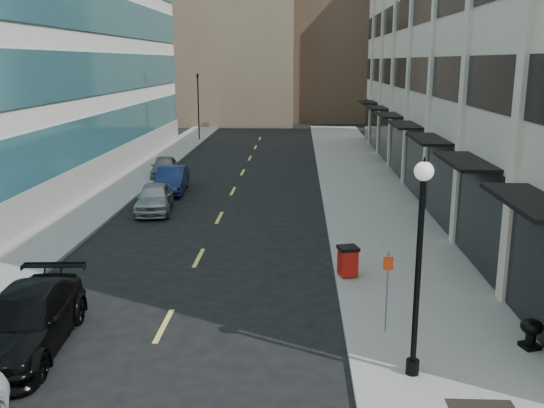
# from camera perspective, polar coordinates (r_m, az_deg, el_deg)

# --- Properties ---
(sidewalk_right) EXTENTS (5.00, 80.00, 0.15)m
(sidewalk_right) POSITION_cam_1_polar(r_m,az_deg,el_deg) (28.69, 10.04, -1.30)
(sidewalk_right) COLOR gray
(sidewalk_right) RESTS_ON ground
(sidewalk_left) EXTENTS (3.00, 80.00, 0.15)m
(sidewalk_left) POSITION_cam_1_polar(r_m,az_deg,el_deg) (30.22, -17.30, -0.96)
(sidewalk_left) COLOR gray
(sidewalk_left) RESTS_ON ground
(skyline_tan_near) EXTENTS (14.00, 18.00, 28.00)m
(skyline_tan_near) POSITION_cam_1_polar(r_m,az_deg,el_deg) (76.22, -3.45, 18.40)
(skyline_tan_near) COLOR #7D6A52
(skyline_tan_near) RESTS_ON ground
(skyline_tan_far) EXTENTS (12.00, 14.00, 22.00)m
(skyline_tan_far) POSITION_cam_1_polar(r_m,az_deg,el_deg) (87.43, -9.50, 15.62)
(skyline_tan_far) COLOR #7D6A52
(skyline_tan_far) RESTS_ON ground
(skyline_stone) EXTENTS (10.00, 14.00, 20.00)m
(skyline_stone) POSITION_cam_1_polar(r_m,az_deg,el_deg) (74.95, 14.02, 15.06)
(skyline_stone) COLOR #B7AC9A
(skyline_stone) RESTS_ON ground
(road_centerline) EXTENTS (0.15, 68.20, 0.01)m
(road_centerline) POSITION_cam_1_polar(r_m,az_deg,el_deg) (25.83, -5.84, -2.95)
(road_centerline) COLOR #D8CC4C
(road_centerline) RESTS_ON ground
(traffic_signal) EXTENTS (0.66, 0.66, 6.98)m
(traffic_signal) POSITION_cam_1_polar(r_m,az_deg,el_deg) (56.31, -7.02, 11.69)
(traffic_signal) COLOR black
(traffic_signal) RESTS_ON ground
(car_black_pickup) EXTENTS (2.53, 5.41, 1.53)m
(car_black_pickup) POSITION_cam_1_polar(r_m,az_deg,el_deg) (16.87, -22.27, -10.20)
(car_black_pickup) COLOR black
(car_black_pickup) RESTS_ON ground
(car_silver_sedan) EXTENTS (2.19, 4.31, 1.41)m
(car_silver_sedan) POSITION_cam_1_polar(r_m,az_deg,el_deg) (30.09, -11.02, 0.57)
(car_silver_sedan) COLOR #989AA0
(car_silver_sedan) RESTS_ON ground
(car_blue_sedan) EXTENTS (1.80, 4.40, 1.42)m
(car_blue_sedan) POSITION_cam_1_polar(r_m,az_deg,el_deg) (34.47, -9.42, 2.26)
(car_blue_sedan) COLOR #14224E
(car_blue_sedan) RESTS_ON ground
(car_grey_sedan) EXTENTS (2.09, 4.09, 1.33)m
(car_grey_sedan) POSITION_cam_1_polar(r_m,az_deg,el_deg) (39.06, -10.10, 3.46)
(car_grey_sedan) COLOR slate
(car_grey_sedan) RESTS_ON ground
(trash_bin) EXTENTS (0.77, 0.79, 1.04)m
(trash_bin) POSITION_cam_1_polar(r_m,az_deg,el_deg) (20.52, 7.15, -5.27)
(trash_bin) COLOR #B7140C
(trash_bin) RESTS_ON sidewalk_right
(lamppost) EXTENTS (0.42, 0.42, 5.09)m
(lamppost) POSITION_cam_1_polar(r_m,az_deg,el_deg) (13.77, 13.69, -4.28)
(lamppost) COLOR black
(lamppost) RESTS_ON sidewalk_right
(sign_post) EXTENTS (0.26, 0.06, 2.24)m
(sign_post) POSITION_cam_1_polar(r_m,az_deg,el_deg) (16.32, 10.81, -7.01)
(sign_post) COLOR slate
(sign_post) RESTS_ON sidewalk_right
(urn_planter) EXTENTS (0.56, 0.56, 0.78)m
(urn_planter) POSITION_cam_1_polar(r_m,az_deg,el_deg) (16.82, 23.22, -10.90)
(urn_planter) COLOR black
(urn_planter) RESTS_ON sidewalk_right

